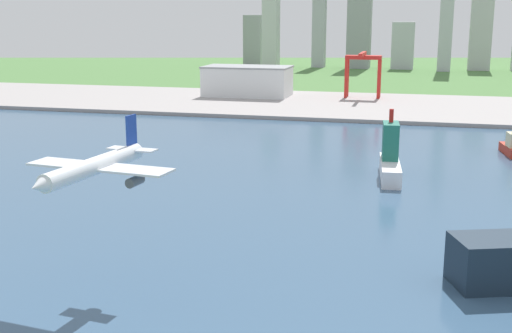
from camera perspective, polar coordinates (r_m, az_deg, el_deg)
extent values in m
plane|color=#4A783D|center=(291.55, 1.82, 0.23)|extent=(2400.00, 2400.00, 0.00)
cube|color=#385675|center=(235.09, -1.35, -2.88)|extent=(840.00, 360.00, 0.15)
cube|color=#9B9593|center=(475.90, 6.81, 5.26)|extent=(840.00, 140.00, 2.50)
cylinder|color=silver|center=(150.04, -13.65, 0.06)|extent=(7.89, 34.77, 3.95)
cone|color=silver|center=(135.41, -18.13, -1.61)|extent=(4.23, 4.75, 3.76)
cube|color=silver|center=(151.55, -13.27, -0.03)|extent=(34.80, 11.47, 0.50)
cube|color=#193899|center=(161.94, -10.64, 2.70)|extent=(0.97, 4.18, 9.49)
cube|color=silver|center=(162.60, -10.58, 1.47)|extent=(12.65, 5.19, 0.36)
cylinder|color=#4C4F54|center=(146.13, -10.34, -1.24)|extent=(2.72, 5.05, 2.17)
cylinder|color=#4C4F54|center=(156.71, -16.34, -0.60)|extent=(2.72, 5.05, 2.17)
cube|color=white|center=(270.15, 11.42, -0.30)|extent=(10.88, 37.85, 6.67)
cube|color=#1E6B59|center=(274.39, 11.47, 2.18)|extent=(7.44, 13.96, 14.65)
cylinder|color=red|center=(274.59, 11.54, 4.30)|extent=(1.77, 1.77, 5.34)
cube|color=#B22D1E|center=(331.66, 20.90, 1.32)|extent=(7.35, 22.59, 4.11)
cube|color=beige|center=(328.17, 21.09, 2.14)|extent=(4.60, 8.43, 6.59)
cube|color=red|center=(506.81, 7.74, 7.48)|extent=(2.20, 2.20, 28.77)
cube|color=red|center=(504.62, 10.49, 7.36)|extent=(2.20, 2.20, 28.77)
cube|color=red|center=(514.72, 7.85, 7.56)|extent=(2.20, 2.20, 28.77)
cube|color=red|center=(512.57, 10.55, 7.44)|extent=(2.20, 2.20, 28.77)
cube|color=red|center=(508.31, 9.22, 9.23)|extent=(26.59, 10.00, 2.80)
cube|color=red|center=(499.24, 9.14, 9.50)|extent=(2.60, 35.84, 2.60)
cube|color=white|center=(514.99, -0.74, 7.28)|extent=(64.78, 35.01, 21.64)
cube|color=gray|center=(513.99, -0.74, 8.55)|extent=(66.08, 35.71, 1.20)
cube|color=gray|center=(853.75, -0.19, 10.76)|extent=(22.34, 23.08, 62.89)
cube|color=silver|center=(798.16, 1.30, 12.28)|extent=(17.18, 21.67, 109.62)
cube|color=#AAAAB6|center=(832.93, 5.47, 12.79)|extent=(15.51, 15.18, 125.21)
cube|color=#92949A|center=(823.44, 8.90, 13.02)|extent=(27.57, 25.72, 134.47)
cube|color=#B7B9C1|center=(819.92, 12.49, 10.10)|extent=(26.07, 19.48, 55.14)
cube|color=#B2B3BE|center=(798.77, 16.12, 13.54)|extent=(14.68, 15.03, 158.27)
cube|color=#BAB9BD|center=(823.82, 18.76, 11.16)|extent=(24.30, 17.67, 96.01)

